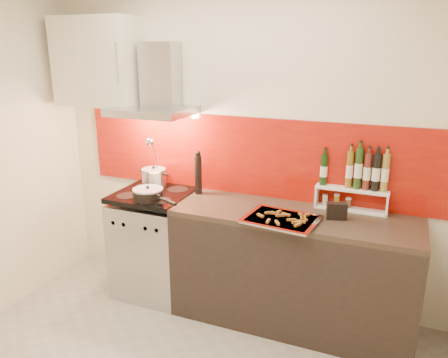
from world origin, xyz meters
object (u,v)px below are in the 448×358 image
at_px(counter, 292,269).
at_px(baking_tray, 282,219).
at_px(range_stove, 155,244).
at_px(saute_pan, 149,194).
at_px(pepper_mill, 198,173).
at_px(stock_pot, 154,177).

xyz_separation_m(counter, baking_tray, (-0.05, -0.18, 0.47)).
xyz_separation_m(range_stove, saute_pan, (0.06, -0.15, 0.51)).
height_order(saute_pan, baking_tray, saute_pan).
bearing_deg(range_stove, saute_pan, -69.51).
bearing_deg(saute_pan, pepper_mill, 46.22).
xyz_separation_m(range_stove, counter, (1.20, 0.00, 0.01)).
relative_size(stock_pot, saute_pan, 0.47).
bearing_deg(saute_pan, baking_tray, -0.98).
relative_size(range_stove, baking_tray, 1.69).
xyz_separation_m(range_stove, stock_pot, (-0.08, 0.16, 0.55)).
distance_m(stock_pot, pepper_mill, 0.44).
height_order(range_stove, counter, range_stove).
relative_size(stock_pot, pepper_mill, 0.58).
bearing_deg(baking_tray, counter, 73.70).
xyz_separation_m(pepper_mill, baking_tray, (0.80, -0.32, -0.16)).
relative_size(range_stove, pepper_mill, 2.49).
bearing_deg(stock_pot, baking_tray, -15.21).
distance_m(saute_pan, baking_tray, 1.09).
height_order(counter, baking_tray, baking_tray).
height_order(range_stove, stock_pot, stock_pot).
relative_size(saute_pan, baking_tray, 0.83).
xyz_separation_m(counter, saute_pan, (-1.14, -0.16, 0.50)).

